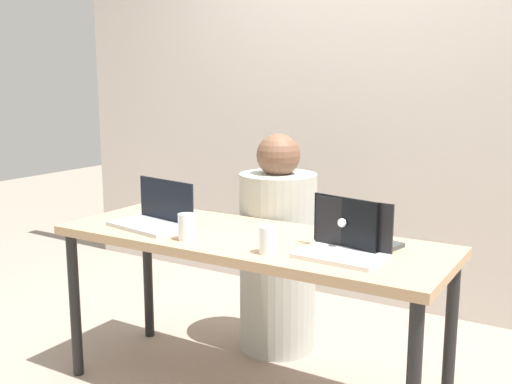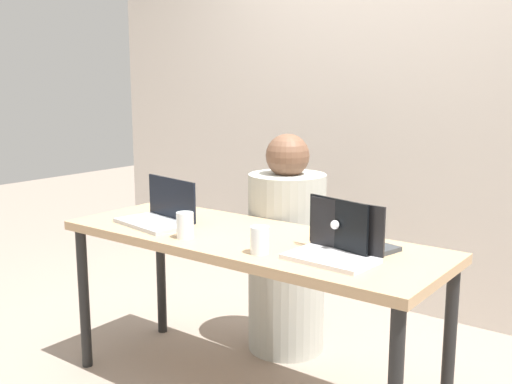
{
  "view_description": "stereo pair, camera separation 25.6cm",
  "coord_description": "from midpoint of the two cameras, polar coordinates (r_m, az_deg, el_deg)",
  "views": [
    {
      "loc": [
        1.3,
        -2.09,
        1.38
      ],
      "look_at": [
        0.0,
        0.06,
        0.91
      ],
      "focal_mm": 42.0,
      "sensor_mm": 36.0,
      "label": 1
    },
    {
      "loc": [
        1.51,
        -1.95,
        1.38
      ],
      "look_at": [
        0.0,
        0.06,
        0.91
      ],
      "focal_mm": 42.0,
      "sensor_mm": 36.0,
      "label": 2
    }
  ],
  "objects": [
    {
      "name": "back_wall",
      "position": [
        3.72,
        14.89,
        9.15
      ],
      "size": [
        4.5,
        0.1,
        2.63
      ],
      "primitive_type": "cube",
      "color": "beige",
      "rests_on": "ground"
    },
    {
      "name": "water_glass_left",
      "position": [
        2.5,
        -3.88,
        -3.38
      ],
      "size": [
        0.07,
        0.07,
        0.11
      ],
      "color": "white",
      "rests_on": "desk"
    },
    {
      "name": "water_glass_right",
      "position": [
        2.28,
        3.57,
        -4.82
      ],
      "size": [
        0.07,
        0.07,
        0.11
      ],
      "color": "white",
      "rests_on": "desk"
    },
    {
      "name": "laptop_front_right",
      "position": [
        2.25,
        10.92,
        -5.18
      ],
      "size": [
        0.33,
        0.25,
        0.21
      ],
      "rotation": [
        0.0,
        0.0,
        -0.06
      ],
      "color": "silver",
      "rests_on": "desk"
    },
    {
      "name": "laptop_front_left",
      "position": [
        2.76,
        -6.58,
        -2.15
      ],
      "size": [
        0.39,
        0.28,
        0.21
      ],
      "rotation": [
        0.0,
        0.0,
        -0.18
      ],
      "color": "#B0B5BB",
      "rests_on": "desk"
    },
    {
      "name": "desk",
      "position": [
        2.57,
        2.04,
        -5.78
      ],
      "size": [
        1.7,
        0.61,
        0.73
      ],
      "color": "tan",
      "rests_on": "ground"
    },
    {
      "name": "laptop_back_right",
      "position": [
        2.37,
        11.96,
        -4.39
      ],
      "size": [
        0.33,
        0.28,
        0.21
      ],
      "rotation": [
        0.0,
        0.0,
        2.91
      ],
      "color": "#353A3F",
      "rests_on": "desk"
    },
    {
      "name": "person_at_center",
      "position": [
        3.09,
        5.31,
        -6.09
      ],
      "size": [
        0.48,
        0.48,
        1.13
      ],
      "rotation": [
        0.0,
        0.0,
        3.41
      ],
      "color": "#B1B4AA",
      "rests_on": "ground"
    }
  ]
}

